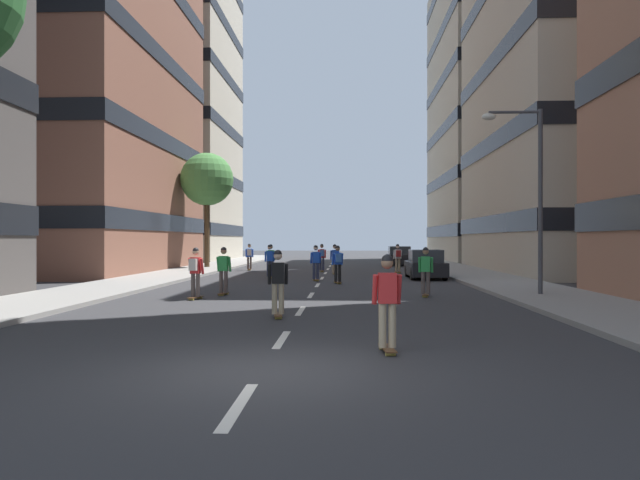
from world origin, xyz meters
The scene contains 25 objects.
ground_plane centered at (0.00, 26.28, 0.00)m, with size 157.70×157.70×0.00m, color #333335.
sidewalk_left centered at (-8.50, 29.57, 0.07)m, with size 3.71×72.28×0.14m, color gray.
sidewalk_right centered at (8.50, 29.57, 0.07)m, with size 3.71×72.28×0.14m, color gray.
lane_markings centered at (0.00, 28.00, 0.00)m, with size 0.16×62.20×0.01m.
building_left_mid centered at (-16.94, 29.63, 15.77)m, with size 13.29×20.34×31.36m.
building_left_far centered at (-16.94, 50.48, 17.47)m, with size 13.29×16.47×34.77m.
building_right_mid centered at (16.94, 29.63, 15.19)m, with size 13.29×19.51×30.21m.
building_right_far centered at (16.94, 50.48, 14.43)m, with size 13.29×19.42×28.67m.
parked_car_near centered at (5.44, 22.93, 0.70)m, with size 1.82×4.40×1.52m.
parked_car_mid centered at (5.44, 39.25, 0.70)m, with size 1.82×4.40×1.52m.
street_tree_near centered at (-8.50, 33.08, 6.24)m, with size 3.70×3.70×8.00m.
streetlamp_right centered at (7.76, 12.38, 4.14)m, with size 2.13×0.30×6.50m.
skater_0 centered at (-3.85, 11.19, 1.02)m, with size 0.57×0.92×1.78m.
skater_1 centered at (4.42, 28.07, 1.02)m, with size 0.57×0.92×1.78m.
skater_2 centered at (-2.81, 23.12, 0.98)m, with size 0.56×0.92×1.78m.
skater_3 centered at (-0.28, 29.48, 1.02)m, with size 0.55×0.91×1.78m.
skater_4 centered at (-0.22, 20.80, 0.98)m, with size 0.57×0.92×1.78m.
skater_5 centered at (-3.21, 12.85, 0.98)m, with size 0.55×0.91×1.78m.
skater_6 centered at (0.60, 26.53, 0.98)m, with size 0.56×0.92×1.78m.
skater_7 centered at (-3.08, 25.70, 1.02)m, with size 0.54×0.91×1.78m.
skater_8 centered at (4.15, 12.63, 0.98)m, with size 0.56×0.92×1.78m.
skater_9 centered at (2.06, 1.63, 0.98)m, with size 0.55×0.92×1.78m.
skater_10 centered at (0.90, 18.99, 1.02)m, with size 0.57×0.92×1.78m.
skater_11 centered at (-0.48, 6.49, 0.98)m, with size 0.56×0.92×1.78m.
skater_12 centered at (-5.19, 31.15, 1.02)m, with size 0.55×0.92×1.78m.
Camera 1 is at (1.34, -9.50, 2.04)m, focal length 34.45 mm.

